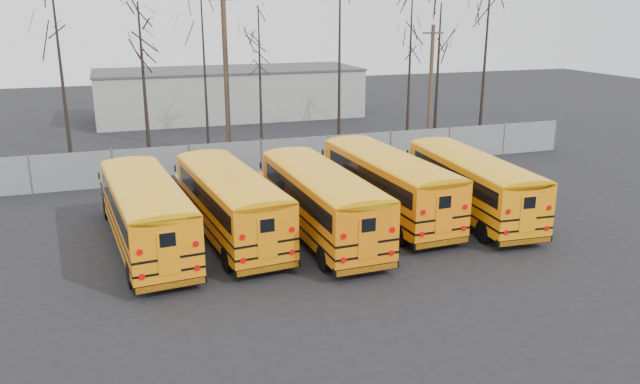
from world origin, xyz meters
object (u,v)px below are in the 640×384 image
object	(u,v)px
bus_c	(320,196)
bus_d	(386,179)
utility_pole_right	(430,85)
bus_e	(470,180)
bus_a	(145,208)
bus_b	(229,198)
utility_pole_left	(226,71)

from	to	relation	value
bus_c	bus_d	bearing A→B (deg)	19.74
utility_pole_right	bus_d	bearing A→B (deg)	-115.69
bus_e	bus_c	bearing A→B (deg)	-173.65
bus_e	bus_a	bearing A→B (deg)	-178.21
bus_b	bus_d	distance (m)	7.17
bus_b	utility_pole_right	distance (m)	21.35
bus_b	utility_pole_right	size ratio (longest dim) A/B	1.31
bus_a	utility_pole_right	bearing A→B (deg)	29.91
bus_a	utility_pole_left	distance (m)	17.18
bus_c	bus_e	distance (m)	7.29
bus_e	utility_pole_left	distance (m)	18.21
bus_b	bus_c	distance (m)	3.68
bus_a	utility_pole_left	xyz separation A→B (m)	(6.16, 15.63, 3.59)
bus_d	bus_c	bearing A→B (deg)	-161.14
bus_b	bus_e	distance (m)	10.83
bus_d	bus_e	distance (m)	3.80
bus_c	utility_pole_left	bearing A→B (deg)	90.43
utility_pole_left	bus_b	bearing A→B (deg)	-76.74
bus_a	bus_b	size ratio (longest dim) A/B	1.00
bus_d	bus_e	size ratio (longest dim) A/B	1.04
bus_d	bus_b	bearing A→B (deg)	-179.65
bus_a	bus_c	distance (m)	6.88
bus_c	bus_d	size ratio (longest dim) A/B	0.98
bus_c	utility_pole_right	size ratio (longest dim) A/B	1.33
bus_d	bus_e	world-z (taller)	bus_d
bus_d	bus_a	bearing A→B (deg)	-179.04
bus_c	bus_d	world-z (taller)	bus_d
bus_d	utility_pole_right	size ratio (longest dim) A/B	1.35
bus_c	bus_e	size ratio (longest dim) A/B	1.02
utility_pole_left	utility_pole_right	size ratio (longest dim) A/B	1.28
bus_a	utility_pole_right	size ratio (longest dim) A/B	1.31
bus_b	bus_c	size ratio (longest dim) A/B	0.99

